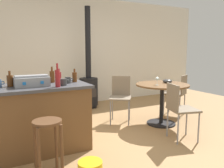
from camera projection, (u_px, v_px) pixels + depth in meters
The scene contains 20 objects.
ground_plane at pixel (121, 138), 3.59m from camera, with size 8.80×8.80×0.00m, color #A37A4C.
back_wall at pixel (69, 51), 5.66m from camera, with size 8.00×0.10×2.70m, color silver.
kitchen_island at pixel (37, 118), 3.12m from camera, with size 1.41×0.78×0.92m.
wooden_stool at pixel (48, 136), 2.47m from camera, with size 0.32×0.32×0.64m.
dining_table at pixel (162, 94), 4.21m from camera, with size 0.97×0.97×0.77m.
folding_chair_near at pixel (179, 107), 3.46m from camera, with size 0.49×0.49×0.88m.
folding_chair_far at pixel (178, 91), 4.80m from camera, with size 0.54×0.54×0.87m.
folding_chair_left at pixel (121, 95), 4.38m from camera, with size 0.56×0.56×0.88m.
wood_stove at pixel (89, 84), 5.45m from camera, with size 0.44×0.45×2.38m.
toolbox at pixel (32, 81), 2.95m from camera, with size 0.43×0.25×0.15m.
bottle_0 at pixel (10, 80), 2.95m from camera, with size 0.08×0.08×0.20m.
bottle_1 at pixel (59, 76), 3.43m from camera, with size 0.06×0.06×0.19m.
bottle_2 at pixel (75, 77), 3.36m from camera, with size 0.07×0.07×0.20m.
bottle_3 at pixel (58, 78), 2.90m from camera, with size 0.06×0.06×0.30m.
bottle_4 at pixel (52, 76), 3.30m from camera, with size 0.07×0.07×0.23m.
cup_0 at pixel (42, 80), 3.27m from camera, with size 0.11×0.07×0.09m.
cup_2 at pixel (68, 80), 3.24m from camera, with size 0.12×0.08×0.09m.
cup_3 at pixel (64, 82), 3.03m from camera, with size 0.13×0.09×0.09m.
wine_glass at pixel (157, 79), 4.03m from camera, with size 0.07×0.07×0.14m.
serving_bowl at pixel (167, 81), 4.32m from camera, with size 0.18×0.18×0.07m, color #383838.
Camera 1 is at (-1.73, -2.96, 1.40)m, focal length 36.32 mm.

